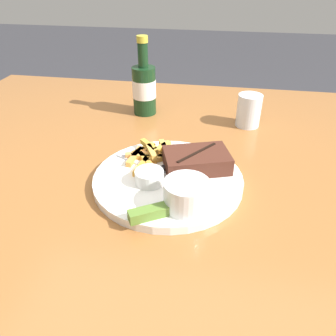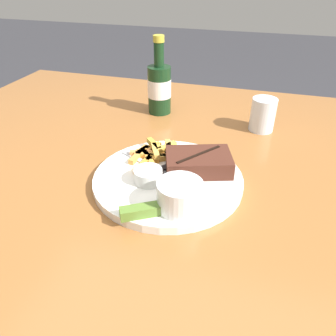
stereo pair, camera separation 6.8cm
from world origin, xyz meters
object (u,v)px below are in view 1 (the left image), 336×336
at_px(knife_utensil, 175,164).
at_px(drinking_glass, 249,110).
at_px(pickle_spear, 151,212).
at_px(fork_utensil, 138,163).
at_px(dinner_plate, 168,179).
at_px(coleslaw_cup, 187,193).
at_px(steak_portion, 197,160).
at_px(beer_bottle, 144,87).
at_px(dipping_sauce_cup, 149,176).

height_order(knife_utensil, drinking_glass, drinking_glass).
distance_m(pickle_spear, knife_utensil, 0.18).
bearing_deg(knife_utensil, fork_utensil, 137.67).
bearing_deg(fork_utensil, pickle_spear, -41.57).
height_order(dinner_plate, knife_utensil, knife_utensil).
bearing_deg(drinking_glass, coleslaw_cup, -106.73).
distance_m(steak_portion, beer_bottle, 0.37).
distance_m(steak_portion, pickle_spear, 0.19).
relative_size(coleslaw_cup, knife_utensil, 0.64).
relative_size(dipping_sauce_cup, pickle_spear, 0.72).
relative_size(dinner_plate, coleslaw_cup, 3.75).
xyz_separation_m(dipping_sauce_cup, fork_utensil, (-0.04, 0.07, -0.01)).
relative_size(dipping_sauce_cup, knife_utensil, 0.44).
xyz_separation_m(dinner_plate, fork_utensil, (-0.07, 0.04, 0.01)).
bearing_deg(drinking_glass, dipping_sauce_cup, -120.58).
height_order(coleslaw_cup, dipping_sauce_cup, coleslaw_cup).
bearing_deg(knife_utensil, pickle_spear, -142.23).
relative_size(steak_portion, pickle_spear, 1.97).
height_order(steak_portion, coleslaw_cup, coleslaw_cup).
distance_m(fork_utensil, knife_utensil, 0.08).
bearing_deg(coleslaw_cup, pickle_spear, -145.43).
distance_m(dipping_sauce_cup, knife_utensil, 0.09).
relative_size(dinner_plate, fork_utensil, 2.53).
bearing_deg(steak_portion, beer_bottle, 120.87).
distance_m(dinner_plate, dipping_sauce_cup, 0.05).
bearing_deg(drinking_glass, knife_utensil, -120.98).
relative_size(steak_portion, drinking_glass, 1.76).
relative_size(dinner_plate, knife_utensil, 2.39).
distance_m(dinner_plate, knife_utensil, 0.05).
distance_m(steak_portion, fork_utensil, 0.13).
bearing_deg(drinking_glass, steak_portion, -113.15).
bearing_deg(beer_bottle, steak_portion, -59.13).
bearing_deg(steak_portion, fork_utensil, -178.03).
bearing_deg(coleslaw_cup, drinking_glass, 73.27).
height_order(dinner_plate, drinking_glass, drinking_glass).
bearing_deg(dinner_plate, coleslaw_cup, -61.64).
height_order(dipping_sauce_cup, drinking_glass, drinking_glass).
bearing_deg(dipping_sauce_cup, steak_portion, 39.48).
height_order(fork_utensil, drinking_glass, drinking_glass).
height_order(pickle_spear, fork_utensil, pickle_spear).
xyz_separation_m(fork_utensil, beer_bottle, (-0.06, 0.32, 0.06)).
distance_m(coleslaw_cup, knife_utensil, 0.15).
bearing_deg(dinner_plate, dipping_sauce_cup, -137.24).
height_order(fork_utensil, beer_bottle, beer_bottle).
height_order(dipping_sauce_cup, knife_utensil, dipping_sauce_cup).
bearing_deg(knife_utensil, drinking_glass, 11.97).
distance_m(coleslaw_cup, dipping_sauce_cup, 0.11).
bearing_deg(dinner_plate, fork_utensil, 153.14).
bearing_deg(dipping_sauce_cup, knife_utensil, 60.92).
xyz_separation_m(fork_utensil, knife_utensil, (0.08, 0.01, 0.00)).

